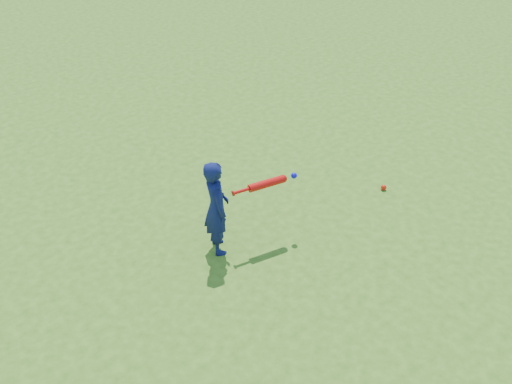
% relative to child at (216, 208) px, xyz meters
% --- Properties ---
extents(ground, '(80.00, 80.00, 0.00)m').
position_rel_child_xyz_m(ground, '(-0.55, -0.56, -0.59)').
color(ground, '#3B6F1A').
rests_on(ground, ground).
extents(child, '(0.42, 0.50, 1.18)m').
position_rel_child_xyz_m(child, '(0.00, 0.00, 0.00)').
color(child, '#10174D').
rests_on(child, ground).
extents(ground_ball_red, '(0.08, 0.08, 0.08)m').
position_rel_child_xyz_m(ground_ball_red, '(2.45, -0.41, -0.55)').
color(ground_ball_red, red).
rests_on(ground_ball_red, ground).
extents(bat_swing, '(0.82, 0.22, 0.09)m').
position_rel_child_xyz_m(bat_swing, '(0.62, -0.18, 0.16)').
color(bat_swing, red).
rests_on(bat_swing, ground).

